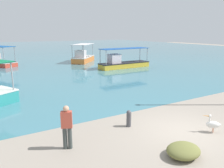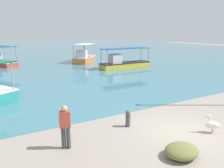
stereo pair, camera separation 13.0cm
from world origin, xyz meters
name	(u,v)px [view 2 (the right image)]	position (x,y,z in m)	size (l,w,h in m)	color
ground	(181,131)	(0.00, 0.00, 0.00)	(120.00, 120.00, 0.00)	gray
harbor_water	(24,50)	(0.00, 48.00, 0.00)	(110.00, 90.00, 0.00)	teal
fishing_boat_near_right	(84,58)	(4.63, 22.67, 0.67)	(4.55, 4.83, 2.54)	orange
fishing_boat_far_left	(124,63)	(6.94, 15.80, 0.60)	(6.41, 1.92, 2.32)	gold
fishing_boat_outer	(0,61)	(-5.90, 24.96, 0.58)	(3.87, 5.22, 2.49)	#CD4431
pelican	(212,125)	(1.05, -0.75, 0.38)	(0.66, 0.63, 0.80)	#E0997A
mooring_bollard	(128,118)	(-1.77, 1.55, 0.42)	(0.23, 0.23, 0.79)	#47474C
fisherman_standing	(65,126)	(-4.84, 1.06, 0.91)	(0.45, 0.36, 1.69)	#3A4240
net_pile	(182,151)	(-1.50, -1.47, 0.22)	(1.25, 1.06, 0.45)	olive
glass_bottle	(130,117)	(-1.23, 2.19, 0.11)	(0.07, 0.07, 0.27)	#3F7F4C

